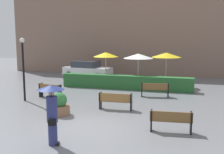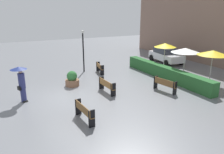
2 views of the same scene
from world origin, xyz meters
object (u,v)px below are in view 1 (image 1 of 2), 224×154
object	(u,v)px
bench_far_left	(50,90)
parked_car	(87,69)
pedestrian_with_umbrella	(52,107)
lamp_post	(23,62)
bench_near_right	(171,120)
patio_umbrella_yellow	(106,55)
bench_mid_center	(115,100)
patio_umbrella_yellow_far	(166,55)
patio_umbrella_white	(138,56)
planter_pot	(59,105)
bench_back_row	(155,89)

from	to	relation	value
bench_far_left	parked_car	world-z (taller)	parked_car
pedestrian_with_umbrella	lamp_post	distance (m)	7.41
bench_near_right	parked_car	xyz separation A→B (m)	(-8.07, 12.22, 0.29)
patio_umbrella_yellow	bench_mid_center	bearing A→B (deg)	-69.72
patio_umbrella_yellow_far	parked_car	world-z (taller)	patio_umbrella_yellow_far
pedestrian_with_umbrella	bench_far_left	bearing A→B (deg)	118.65
patio_umbrella_yellow	patio_umbrella_white	world-z (taller)	patio_umbrella_yellow
bench_near_right	lamp_post	world-z (taller)	lamp_post
bench_far_left	lamp_post	xyz separation A→B (m)	(-1.08, -1.07, 1.76)
bench_mid_center	planter_pot	size ratio (longest dim) A/B	1.60
bench_mid_center	patio_umbrella_yellow	world-z (taller)	patio_umbrella_yellow
bench_far_left	patio_umbrella_white	bearing A→B (deg)	49.77
bench_back_row	bench_near_right	bearing A→B (deg)	-77.88
planter_pot	patio_umbrella_white	distance (m)	9.09
pedestrian_with_umbrella	parked_car	xyz separation A→B (m)	(-4.14, 14.63, -0.56)
bench_far_left	patio_umbrella_yellow_far	distance (m)	9.09
pedestrian_with_umbrella	bench_near_right	bearing A→B (deg)	31.55
bench_mid_center	planter_pot	xyz separation A→B (m)	(-2.40, -1.61, -0.04)
bench_near_right	pedestrian_with_umbrella	xyz separation A→B (m)	(-3.92, -2.41, 0.85)
bench_near_right	patio_umbrella_yellow_far	distance (m)	10.48
bench_mid_center	lamp_post	size ratio (longest dim) A/B	0.48
bench_back_row	lamp_post	bearing A→B (deg)	-157.38
lamp_post	patio_umbrella_white	bearing A→B (deg)	48.90
patio_umbrella_yellow	patio_umbrella_yellow_far	bearing A→B (deg)	5.02
lamp_post	planter_pot	bearing A→B (deg)	-32.97
bench_back_row	planter_pot	xyz separation A→B (m)	(-4.03, -5.18, -0.05)
bench_back_row	patio_umbrella_yellow	distance (m)	5.88
parked_car	bench_mid_center	bearing A→B (deg)	-61.86
bench_far_left	parked_car	bearing A→B (deg)	93.52
parked_car	patio_umbrella_white	bearing A→B (deg)	-26.70
bench_far_left	bench_mid_center	bearing A→B (deg)	-19.02
planter_pot	parked_car	world-z (taller)	parked_car
bench_mid_center	patio_umbrella_white	xyz separation A→B (m)	(-0.04, 6.98, 1.77)
bench_mid_center	pedestrian_with_umbrella	size ratio (longest dim) A/B	0.82
bench_back_row	patio_umbrella_yellow_far	distance (m)	4.43
planter_pot	patio_umbrella_yellow	bearing A→B (deg)	91.65
bench_back_row	patio_umbrella_yellow_far	world-z (taller)	patio_umbrella_yellow_far
lamp_post	parked_car	bearing A→B (deg)	86.26
planter_pot	parked_car	bearing A→B (deg)	103.61
lamp_post	patio_umbrella_yellow_far	size ratio (longest dim) A/B	1.45
patio_umbrella_yellow_far	parked_car	size ratio (longest dim) A/B	0.58
bench_far_left	patio_umbrella_yellow	xyz separation A→B (m)	(1.95, 5.58, 1.82)
bench_mid_center	patio_umbrella_yellow	distance (m)	7.86
bench_near_right	patio_umbrella_yellow_far	xyz separation A→B (m)	(-0.99, 10.27, 1.84)
pedestrian_with_umbrella	patio_umbrella_yellow_far	distance (m)	13.05
bench_back_row	parked_car	xyz separation A→B (m)	(-6.72, 5.96, 0.29)
bench_back_row	patio_umbrella_white	bearing A→B (deg)	116.09
patio_umbrella_yellow_far	parked_car	bearing A→B (deg)	164.64
patio_umbrella_yellow	lamp_post	bearing A→B (deg)	-114.50
bench_mid_center	bench_back_row	size ratio (longest dim) A/B	1.00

